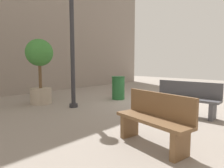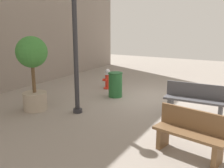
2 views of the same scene
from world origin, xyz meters
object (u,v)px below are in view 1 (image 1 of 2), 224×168
object	(u,v)px
trash_bin	(118,88)
street_lamp	(72,22)
bench_near	(186,97)
bench_far	(154,119)
planter_tree	(40,64)
fire_hydrant	(117,85)

from	to	relation	value
trash_bin	street_lamp	bearing A→B (deg)	85.57
bench_near	trash_bin	world-z (taller)	bench_near
bench_far	planter_tree	world-z (taller)	planter_tree
planter_tree	street_lamp	distance (m)	1.96
bench_near	street_lamp	xyz separation A→B (m)	(3.19, 1.55, 2.30)
bench_far	planter_tree	distance (m)	5.05
bench_near	fire_hydrant	bearing A→B (deg)	-21.27
planter_tree	bench_far	bearing A→B (deg)	174.25
planter_tree	trash_bin	bearing A→B (deg)	-120.08
bench_near	bench_far	size ratio (longest dim) A/B	1.17
bench_near	trash_bin	size ratio (longest dim) A/B	1.94
street_lamp	bench_far	bearing A→B (deg)	165.31
bench_far	trash_bin	bearing A→B (deg)	-41.74
bench_near	planter_tree	size ratio (longest dim) A/B	0.78
bench_near	bench_far	bearing A→B (deg)	99.45
fire_hydrant	bench_far	distance (m)	5.93
bench_near	bench_far	distance (m)	2.53
fire_hydrant	bench_far	size ratio (longest dim) A/B	0.55
fire_hydrant	street_lamp	size ratio (longest dim) A/B	0.18
bench_near	planter_tree	bearing A→B (deg)	23.84
bench_far	planter_tree	bearing A→B (deg)	-5.75
planter_tree	street_lamp	world-z (taller)	street_lamp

